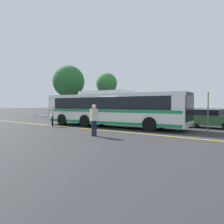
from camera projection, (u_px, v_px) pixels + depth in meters
ground_plane at (113, 127)px, 17.80m from camera, size 220.00×220.00×0.00m
lane_strip_0 at (94, 129)px, 16.18m from camera, size 32.32×0.20×0.01m
curb_strip at (147, 122)px, 22.71m from camera, size 40.32×0.36×0.15m
transit_bus at (112, 108)px, 17.87m from camera, size 12.78×3.61×2.97m
parked_car_0 at (66, 113)px, 27.43m from camera, size 4.61×2.06×1.60m
parked_car_1 at (107, 115)px, 23.36m from camera, size 4.19×2.23×1.41m
parked_car_2 at (150, 116)px, 20.64m from camera, size 4.62×2.15×1.54m
parked_car_3 at (210, 119)px, 17.07m from camera, size 4.56×2.22×1.45m
pedestrian_0 at (94, 118)px, 12.66m from camera, size 0.37×0.47×1.84m
pedestrian_1 at (52, 114)px, 18.64m from camera, size 0.47×0.41×1.76m
bus_stop_sign at (208, 108)px, 13.12m from camera, size 0.07×0.40×2.60m
tree_1 at (69, 82)px, 32.27m from camera, size 4.68×4.68×7.62m
tree_2 at (107, 84)px, 30.50m from camera, size 2.93×2.93×6.29m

